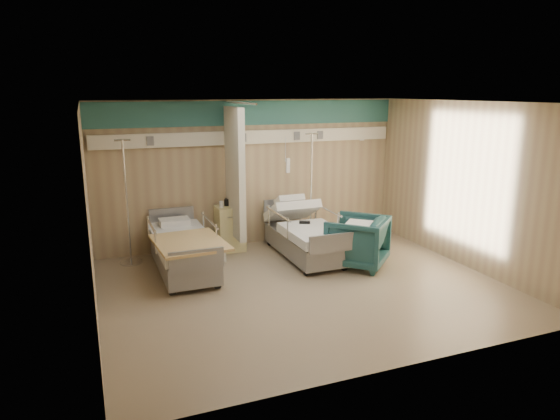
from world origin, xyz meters
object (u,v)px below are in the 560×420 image
object	(u,v)px
iv_stand_right	(311,220)
iv_stand_left	(129,239)
bed_right	(305,240)
bedside_cabinet	(230,228)
visitor_armchair	(357,241)
bed_left	(184,254)

from	to	relation	value
iv_stand_right	iv_stand_left	bearing A→B (deg)	-179.47
bed_right	bedside_cabinet	distance (m)	1.46
visitor_armchair	bed_left	bearing A→B (deg)	-58.94
bed_left	iv_stand_left	xyz separation A→B (m)	(-0.79, 0.80, 0.13)
bed_left	bedside_cabinet	size ratio (longest dim) A/B	2.54
bed_left	iv_stand_right	world-z (taller)	iv_stand_right
bed_right	visitor_armchair	xyz separation A→B (m)	(0.65, -0.75, 0.12)
bedside_cabinet	visitor_armchair	distance (m)	2.44
iv_stand_right	iv_stand_left	size ratio (longest dim) A/B	1.00
iv_stand_left	bed_left	bearing A→B (deg)	-45.56
bed_right	bed_left	size ratio (longest dim) A/B	1.00
bedside_cabinet	iv_stand_right	distance (m)	1.65
bed_right	visitor_armchair	world-z (taller)	visitor_armchair
iv_stand_left	bedside_cabinet	bearing A→B (deg)	2.99
bedside_cabinet	iv_stand_left	xyz separation A→B (m)	(-1.84, -0.10, 0.02)
bed_right	visitor_armchair	size ratio (longest dim) A/B	2.25
bedside_cabinet	iv_stand_right	bearing A→B (deg)	-2.21
visitor_armchair	iv_stand_right	xyz separation A→B (m)	(-0.15, 1.59, 0.01)
bed_left	iv_stand_left	bearing A→B (deg)	134.44
bed_right	iv_stand_right	bearing A→B (deg)	59.12
bed_right	bed_left	distance (m)	2.20
bedside_cabinet	visitor_armchair	size ratio (longest dim) A/B	0.89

